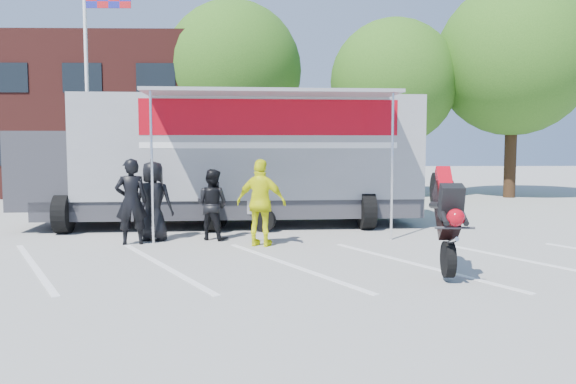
{
  "coord_description": "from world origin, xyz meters",
  "views": [
    {
      "loc": [
        -0.07,
        -9.43,
        2.27
      ],
      "look_at": [
        0.17,
        2.04,
        1.3
      ],
      "focal_mm": 35.0,
      "sensor_mm": 36.0,
      "label": 1
    }
  ],
  "objects_px": {
    "flagpole": "(94,62)",
    "spectator_leather_a": "(153,201)",
    "stunt_bike_rider": "(439,272)",
    "spectator_hivis": "(261,203)",
    "tree_left": "(233,71)",
    "spectator_leather_b": "(131,202)",
    "tree_right": "(513,59)",
    "parked_motorcycle": "(240,230)",
    "transporter_truck": "(233,225)",
    "spectator_leather_c": "(212,205)",
    "tree_mid": "(393,83)"
  },
  "relations": [
    {
      "from": "flagpole",
      "to": "spectator_leather_a",
      "type": "height_order",
      "value": "flagpole"
    },
    {
      "from": "stunt_bike_rider",
      "to": "spectator_hivis",
      "type": "relative_size",
      "value": 1.03
    },
    {
      "from": "tree_left",
      "to": "spectator_leather_b",
      "type": "distance_m",
      "value": 13.55
    },
    {
      "from": "tree_right",
      "to": "parked_motorcycle",
      "type": "bearing_deg",
      "value": -140.32
    },
    {
      "from": "spectator_leather_b",
      "to": "spectator_hivis",
      "type": "bearing_deg",
      "value": 161.3
    },
    {
      "from": "transporter_truck",
      "to": "parked_motorcycle",
      "type": "height_order",
      "value": "transporter_truck"
    },
    {
      "from": "spectator_leather_c",
      "to": "spectator_hivis",
      "type": "height_order",
      "value": "spectator_hivis"
    },
    {
      "from": "flagpole",
      "to": "spectator_leather_b",
      "type": "distance_m",
      "value": 8.34
    },
    {
      "from": "parked_motorcycle",
      "to": "spectator_leather_b",
      "type": "bearing_deg",
      "value": 155.19
    },
    {
      "from": "transporter_truck",
      "to": "spectator_leather_a",
      "type": "xyz_separation_m",
      "value": [
        -1.68,
        -2.5,
        0.94
      ]
    },
    {
      "from": "flagpole",
      "to": "parked_motorcycle",
      "type": "distance_m",
      "value": 8.62
    },
    {
      "from": "transporter_truck",
      "to": "spectator_leather_b",
      "type": "bearing_deg",
      "value": -128.51
    },
    {
      "from": "tree_mid",
      "to": "spectator_hivis",
      "type": "relative_size",
      "value": 3.93
    },
    {
      "from": "tree_right",
      "to": "stunt_bike_rider",
      "type": "relative_size",
      "value": 4.52
    },
    {
      "from": "spectator_leather_c",
      "to": "tree_right",
      "type": "bearing_deg",
      "value": -113.93
    },
    {
      "from": "flagpole",
      "to": "spectator_leather_a",
      "type": "bearing_deg",
      "value": -62.16
    },
    {
      "from": "flagpole",
      "to": "transporter_truck",
      "type": "bearing_deg",
      "value": -36.76
    },
    {
      "from": "tree_right",
      "to": "tree_mid",
      "type": "bearing_deg",
      "value": 174.29
    },
    {
      "from": "parked_motorcycle",
      "to": "stunt_bike_rider",
      "type": "relative_size",
      "value": 1.03
    },
    {
      "from": "tree_right",
      "to": "stunt_bike_rider",
      "type": "bearing_deg",
      "value": -116.89
    },
    {
      "from": "tree_right",
      "to": "spectator_leather_b",
      "type": "xyz_separation_m",
      "value": [
        -13.37,
        -11.18,
        -4.9
      ]
    },
    {
      "from": "tree_left",
      "to": "spectator_leather_b",
      "type": "xyz_separation_m",
      "value": [
        -1.37,
        -12.68,
        -4.59
      ]
    },
    {
      "from": "tree_right",
      "to": "tree_left",
      "type": "bearing_deg",
      "value": 172.87
    },
    {
      "from": "tree_left",
      "to": "spectator_leather_b",
      "type": "relative_size",
      "value": 4.41
    },
    {
      "from": "flagpole",
      "to": "tree_mid",
      "type": "distance_m",
      "value": 12.31
    },
    {
      "from": "tree_mid",
      "to": "spectator_leather_c",
      "type": "relative_size",
      "value": 4.55
    },
    {
      "from": "parked_motorcycle",
      "to": "stunt_bike_rider",
      "type": "distance_m",
      "value": 6.31
    },
    {
      "from": "transporter_truck",
      "to": "tree_right",
      "type": "bearing_deg",
      "value": 32.22
    },
    {
      "from": "flagpole",
      "to": "stunt_bike_rider",
      "type": "bearing_deg",
      "value": -46.71
    },
    {
      "from": "transporter_truck",
      "to": "tree_mid",
      "type": "bearing_deg",
      "value": 50.35
    },
    {
      "from": "transporter_truck",
      "to": "spectator_leather_b",
      "type": "height_order",
      "value": "spectator_leather_b"
    },
    {
      "from": "spectator_leather_b",
      "to": "spectator_leather_c",
      "type": "distance_m",
      "value": 1.87
    },
    {
      "from": "tree_mid",
      "to": "stunt_bike_rider",
      "type": "height_order",
      "value": "tree_mid"
    },
    {
      "from": "transporter_truck",
      "to": "flagpole",
      "type": "bearing_deg",
      "value": 139.49
    },
    {
      "from": "spectator_leather_b",
      "to": "parked_motorcycle",
      "type": "bearing_deg",
      "value": -152.1
    },
    {
      "from": "tree_left",
      "to": "spectator_leather_a",
      "type": "height_order",
      "value": "tree_left"
    },
    {
      "from": "spectator_hivis",
      "to": "spectator_leather_c",
      "type": "bearing_deg",
      "value": -18.52
    },
    {
      "from": "tree_left",
      "to": "transporter_truck",
      "type": "xyz_separation_m",
      "value": [
        0.7,
        -9.7,
        -5.57
      ]
    },
    {
      "from": "spectator_hivis",
      "to": "tree_mid",
      "type": "bearing_deg",
      "value": -96.16
    },
    {
      "from": "tree_mid",
      "to": "tree_right",
      "type": "distance_m",
      "value": 5.11
    },
    {
      "from": "parked_motorcycle",
      "to": "spectator_leather_b",
      "type": "xyz_separation_m",
      "value": [
        -2.33,
        -2.03,
        0.98
      ]
    },
    {
      "from": "tree_left",
      "to": "tree_mid",
      "type": "relative_size",
      "value": 1.13
    },
    {
      "from": "spectator_leather_c",
      "to": "stunt_bike_rider",
      "type": "bearing_deg",
      "value": 164.99
    },
    {
      "from": "parked_motorcycle",
      "to": "tree_left",
      "type": "bearing_deg",
      "value": 29.33
    },
    {
      "from": "tree_mid",
      "to": "transporter_truck",
      "type": "height_order",
      "value": "tree_mid"
    },
    {
      "from": "parked_motorcycle",
      "to": "spectator_leather_c",
      "type": "relative_size",
      "value": 1.23
    },
    {
      "from": "tree_right",
      "to": "parked_motorcycle",
      "type": "distance_m",
      "value": 15.5
    },
    {
      "from": "flagpole",
      "to": "tree_left",
      "type": "xyz_separation_m",
      "value": [
        4.24,
        6.0,
        0.51
      ]
    },
    {
      "from": "parked_motorcycle",
      "to": "spectator_leather_b",
      "type": "distance_m",
      "value": 3.24
    },
    {
      "from": "tree_mid",
      "to": "spectator_hivis",
      "type": "distance_m",
      "value": 13.72
    }
  ]
}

